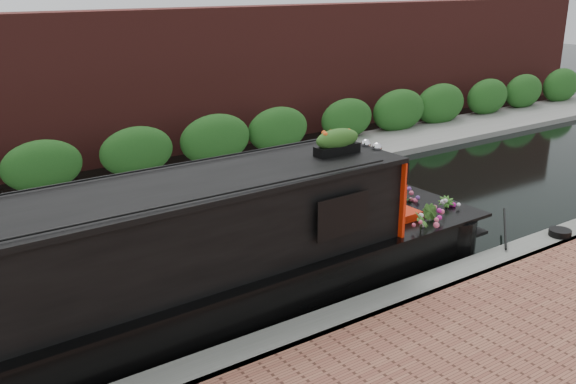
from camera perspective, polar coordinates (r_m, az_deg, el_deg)
ground at (r=12.03m, az=-4.05°, el=-5.04°), size 80.00×80.00×0.00m
near_bank_coping at (r=9.63m, az=6.30°, el=-11.50°), size 40.00×0.60×0.50m
far_bank_path at (r=15.56m, az=-12.03°, el=0.16°), size 40.00×2.40×0.34m
far_hedge at (r=16.36m, az=-13.27°, el=0.98°), size 40.00×1.10×2.80m
far_brick_wall at (r=18.26m, az=-15.76°, el=2.60°), size 40.00×1.00×8.00m
narrowboat at (r=9.18m, az=-12.16°, el=-7.68°), size 11.71×2.28×2.75m
rope_fender at (r=12.99m, az=14.78°, el=-3.09°), size 0.30×0.37×0.30m
coiled_mooring_rope at (r=12.93m, az=23.02°, el=-3.35°), size 0.41×0.41×0.12m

